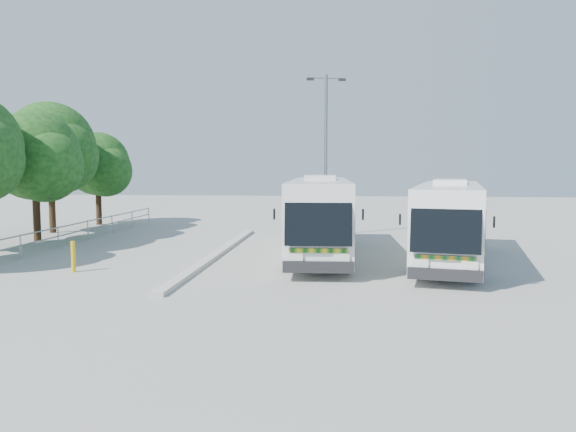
# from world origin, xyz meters

# --- Properties ---
(ground) EXTENTS (100.00, 100.00, 0.00)m
(ground) POSITION_xyz_m (0.00, 0.00, 0.00)
(ground) COLOR #999994
(ground) RESTS_ON ground
(kerb_divider) EXTENTS (0.40, 16.00, 0.15)m
(kerb_divider) POSITION_xyz_m (-2.30, 2.00, 0.07)
(kerb_divider) COLOR #B2B2AD
(kerb_divider) RESTS_ON ground
(railing) EXTENTS (0.06, 22.00, 1.00)m
(railing) POSITION_xyz_m (-10.00, 4.00, 0.74)
(railing) COLOR gray
(railing) RESTS_ON ground
(tree_far_c) EXTENTS (4.97, 4.69, 6.49)m
(tree_far_c) POSITION_xyz_m (-12.12, 5.10, 4.26)
(tree_far_c) COLOR #382314
(tree_far_c) RESTS_ON ground
(tree_far_d) EXTENTS (5.62, 5.30, 7.33)m
(tree_far_d) POSITION_xyz_m (-13.31, 8.80, 4.82)
(tree_far_d) COLOR #382314
(tree_far_d) RESTS_ON ground
(tree_far_e) EXTENTS (4.54, 4.28, 5.92)m
(tree_far_e) POSITION_xyz_m (-12.63, 13.30, 3.89)
(tree_far_e) COLOR #382314
(tree_far_e) RESTS_ON ground
(coach_main) EXTENTS (2.75, 11.51, 3.17)m
(coach_main) POSITION_xyz_m (1.99, 2.10, 1.74)
(coach_main) COLOR silver
(coach_main) RESTS_ON ground
(coach_adjacent) EXTENTS (4.30, 11.15, 3.03)m
(coach_adjacent) POSITION_xyz_m (7.07, 0.97, 1.66)
(coach_adjacent) COLOR white
(coach_adjacent) RESTS_ON ground
(lamppost) EXTENTS (2.09, 0.66, 8.62)m
(lamppost) POSITION_xyz_m (2.00, 9.14, 4.76)
(lamppost) COLOR gray
(lamppost) RESTS_ON ground
(bollard) EXTENTS (0.19, 0.19, 1.10)m
(bollard) POSITION_xyz_m (-6.52, -2.49, 0.55)
(bollard) COLOR gold
(bollard) RESTS_ON ground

